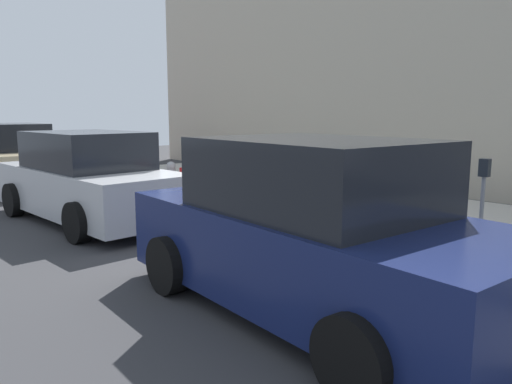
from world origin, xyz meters
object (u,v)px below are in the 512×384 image
Objects in this scene: suitcase_silver_0 at (407,222)px; suitcase_red_10 at (188,183)px; suitcase_maroon_9 at (203,189)px; bollard_post at (155,172)px; parking_meter at (483,194)px; suitcase_maroon_2 at (345,218)px; parked_car_navy_0 at (314,233)px; fire_hydrant at (171,177)px; suitcase_red_3 at (317,206)px; suitcase_silver_7 at (236,195)px; suitcase_teal_5 at (271,199)px; suitcase_olive_6 at (252,193)px; suitcase_navy_8 at (216,187)px; parked_car_beige_2 at (7,158)px; parked_car_silver_1 at (88,180)px; suitcase_navy_1 at (377,221)px; suitcase_black_4 at (298,201)px.

suitcase_red_10 is (5.31, 0.02, -0.04)m from suitcase_silver_0.
bollard_post is (1.71, 0.16, 0.20)m from suitcase_maroon_9.
bollard_post is at bearing 3.09° from parking_meter.
suitcase_maroon_2 is 2.71m from parked_car_navy_0.
suitcase_red_10 is 0.97× the size of fire_hydrant.
suitcase_red_10 is 0.77m from fire_hydrant.
suitcase_silver_0 is 0.83× the size of suitcase_red_3.
parked_car_navy_0 is at bearing 150.57° from suitcase_silver_7.
bollard_post is (1.23, 0.11, 0.13)m from suitcase_red_10.
suitcase_teal_5 is 0.22× the size of parked_car_navy_0.
suitcase_olive_6 reaches higher than suitcase_red_10.
suitcase_navy_8 reaches higher than suitcase_silver_0.
suitcase_maroon_9 is (4.83, -0.03, -0.10)m from suitcase_silver_0.
parked_car_silver_1 is at bearing 180.00° from parked_car_beige_2.
parked_car_navy_0 is at bearing 99.54° from suitcase_silver_0.
bollard_post is (0.47, 0.15, 0.08)m from fire_hydrant.
bollard_post is at bearing 5.25° from suitcase_maroon_9.
suitcase_red_3 is 1.67× the size of suitcase_silver_7.
fire_hydrant is 6.95m from parking_meter.
parked_car_beige_2 reaches higher than suitcase_navy_1.
suitcase_silver_0 is at bearing -179.88° from suitcase_navy_8.
parked_car_navy_0 reaches higher than suitcase_silver_7.
suitcase_teal_5 is (2.18, 0.07, 0.04)m from suitcase_navy_1.
suitcase_maroon_9 is at bearing -4.64° from suitcase_navy_8.
suitcase_silver_7 is 7.07m from parked_car_beige_2.
suitcase_maroon_2 is at bearing 178.69° from suitcase_olive_6.
suitcase_navy_1 is at bearing -173.53° from suitcase_red_3.
suitcase_olive_6 is 1.63× the size of suitcase_silver_7.
suitcase_maroon_2 is 2.02m from parking_meter.
suitcase_olive_6 is at bearing -162.08° from parked_car_beige_2.
suitcase_red_3 is 2.22m from suitcase_silver_7.
suitcase_black_4 is 0.81× the size of suitcase_navy_8.
suitcase_silver_7 is at bearing -3.41° from suitcase_red_3.
suitcase_black_4 is 3.85m from parked_car_silver_1.
parked_car_navy_0 is (-4.18, 2.36, 0.40)m from suitcase_silver_7.
parked_car_silver_1 is at bearing 69.46° from suitcase_navy_8.
bollard_post reaches higher than suitcase_navy_1.
suitcase_navy_8 is 0.23× the size of parked_car_navy_0.
suitcase_navy_1 is 2.55m from parked_car_navy_0.
suitcase_navy_1 is 4.30m from suitcase_maroon_9.
suitcase_black_4 is at bearing -179.04° from suitcase_maroon_9.
parked_car_navy_0 reaches higher than suitcase_black_4.
suitcase_olive_6 is (1.16, 0.03, -0.01)m from suitcase_black_4.
parked_car_beige_2 is at bearing 12.27° from suitcase_silver_0.
parked_car_beige_2 is (5.62, 2.30, 0.38)m from suitcase_maroon_9.
bollard_post is at bearing 4.95° from suitcase_red_10.
suitcase_maroon_2 is 4.71m from parked_car_silver_1.
suitcase_teal_5 is 1.69× the size of suitcase_silver_7.
bollard_post is at bearing 1.25° from suitcase_maroon_2.
parked_car_beige_2 is (3.91, 2.15, 0.18)m from bollard_post.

